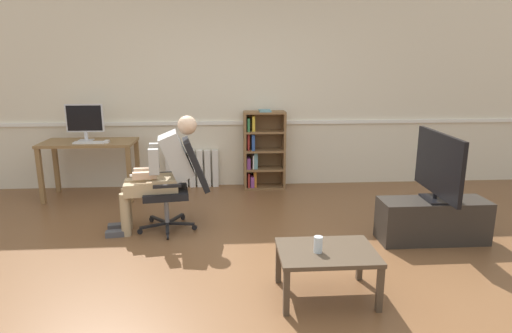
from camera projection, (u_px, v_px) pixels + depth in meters
The scene contains 14 objects.
ground_plane at pixel (246, 266), 3.82m from camera, with size 18.00×18.00×0.00m, color brown.
back_wall at pixel (237, 92), 6.06m from camera, with size 12.00×0.13×2.70m.
computer_desk at pixel (90, 150), 5.62m from camera, with size 1.18×0.59×0.76m.
imac_monitor at pixel (85, 120), 5.60m from camera, with size 0.48×0.14×0.48m.
keyboard at pixel (89, 142), 5.46m from camera, with size 0.38×0.12×0.02m, color white.
computer_mouse at pixel (107, 142), 5.49m from camera, with size 0.06×0.10×0.03m, color white.
bookshelf at pixel (261, 151), 6.08m from camera, with size 0.58×0.29×1.12m.
radiator at pixel (192, 169), 6.17m from camera, with size 0.75×0.08×0.54m.
office_chair at pixel (179, 181), 4.57m from camera, with size 0.78×0.63×0.98m.
person_seated at pixel (161, 171), 4.50m from camera, with size 0.99×0.44×1.23m.
tv_stand at pixel (432, 221), 4.30m from camera, with size 1.07×0.37×0.43m.
tv_screen at pixel (438, 166), 4.17m from camera, with size 0.21×0.97×0.67m.
coffee_table at pixel (327, 256), 3.25m from camera, with size 0.74×0.54×0.38m.
drinking_glass at pixel (318, 244), 3.19m from camera, with size 0.07×0.07×0.12m, color silver.
Camera 1 is at (-0.14, -3.50, 1.76)m, focal length 30.12 mm.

